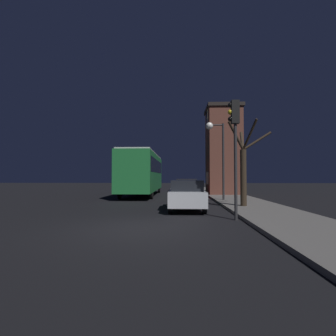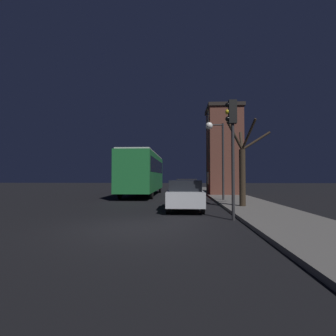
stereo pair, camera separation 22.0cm
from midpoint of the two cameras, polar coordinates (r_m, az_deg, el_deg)
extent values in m
plane|color=black|center=(8.77, -7.18, -12.76)|extent=(120.00, 120.00, 0.00)
cube|color=#514F4C|center=(9.48, 27.05, -11.33)|extent=(3.15, 60.00, 0.14)
cube|color=brown|center=(24.24, 11.68, 3.44)|extent=(2.85, 3.50, 7.51)
cube|color=black|center=(24.91, 11.62, 12.43)|extent=(3.09, 3.74, 0.30)
cube|color=#E5C67F|center=(23.45, 8.42, -2.17)|extent=(0.03, 0.70, 1.10)
cube|color=#E5C67F|center=(24.44, 8.18, -2.16)|extent=(0.03, 0.70, 1.10)
cube|color=#E5C67F|center=(24.06, 8.36, 11.08)|extent=(0.03, 0.70, 1.10)
cube|color=black|center=(25.03, 8.11, 10.57)|extent=(0.03, 0.70, 1.10)
cylinder|color=#28282B|center=(17.65, 11.60, 1.41)|extent=(0.14, 0.14, 5.05)
cylinder|color=#28282B|center=(17.89, 10.11, 9.20)|extent=(0.90, 0.09, 0.09)
sphere|color=white|center=(17.82, 8.65, 9.06)|extent=(0.47, 0.47, 0.47)
cylinder|color=#28282B|center=(10.31, 13.92, -0.77)|extent=(0.12, 0.12, 3.70)
cube|color=black|center=(10.61, 13.82, 11.75)|extent=(0.30, 0.24, 0.90)
sphere|color=black|center=(10.64, 12.83, 13.20)|extent=(0.20, 0.20, 0.20)
sphere|color=yellow|center=(10.57, 12.84, 11.78)|extent=(0.20, 0.20, 0.20)
sphere|color=black|center=(10.51, 12.85, 10.35)|extent=(0.20, 0.20, 0.20)
cylinder|color=#2D2319|center=(14.18, 15.66, -2.04)|extent=(0.32, 0.32, 2.93)
cylinder|color=#2D2319|center=(14.04, 16.95, 6.94)|extent=(0.66, 0.90, 1.51)
cylinder|color=#2D2319|center=(14.50, 18.38, 5.60)|extent=(1.52, 0.16, 1.01)
cylinder|color=#2D2319|center=(13.97, 16.93, 6.94)|extent=(0.61, 1.02, 1.49)
cylinder|color=#2D2319|center=(15.00, 15.41, 5.70)|extent=(0.40, 1.48, 1.23)
cylinder|color=#2D2319|center=(13.93, 14.16, 6.80)|extent=(1.03, 0.82, 1.44)
cube|color=#1E6B33|center=(23.36, -5.79, -1.01)|extent=(2.56, 11.62, 3.07)
cube|color=black|center=(23.38, -5.78, 0.35)|extent=(2.58, 10.69, 1.11)
cube|color=#B2B2B2|center=(23.44, -5.78, 2.90)|extent=(2.44, 11.04, 0.12)
cylinder|color=black|center=(27.01, -2.15, -4.39)|extent=(0.18, 0.96, 0.96)
cylinder|color=black|center=(27.30, -7.16, -4.35)|extent=(0.18, 0.96, 0.96)
cylinder|color=black|center=(19.50, -3.89, -5.35)|extent=(0.18, 0.96, 0.96)
cylinder|color=black|center=(19.90, -10.76, -5.25)|extent=(0.18, 0.96, 0.96)
cube|color=#B7BABF|center=(13.08, 3.55, -6.37)|extent=(1.71, 3.93, 0.68)
cube|color=black|center=(12.85, 3.56, -3.80)|extent=(1.50, 2.04, 0.51)
cylinder|color=black|center=(14.42, 6.50, -7.30)|extent=(0.18, 0.59, 0.59)
cylinder|color=black|center=(14.39, 0.37, -7.33)|extent=(0.18, 0.59, 0.59)
cylinder|color=black|center=(11.88, 7.41, -8.46)|extent=(0.18, 0.59, 0.59)
cylinder|color=black|center=(11.85, -0.06, -8.49)|extent=(0.18, 0.59, 0.59)
cube|color=#B21E19|center=(21.86, 3.66, -4.64)|extent=(1.82, 4.51, 0.63)
cube|color=black|center=(21.61, 3.67, -3.10)|extent=(1.60, 2.35, 0.55)
cylinder|color=black|center=(23.37, 5.60, -5.23)|extent=(0.18, 0.59, 0.59)
cylinder|color=black|center=(23.33, 1.55, -5.24)|extent=(0.18, 0.59, 0.59)
cylinder|color=black|center=(20.45, 6.07, -5.71)|extent=(0.18, 0.59, 0.59)
cylinder|color=black|center=(20.41, 1.44, -5.72)|extent=(0.18, 0.59, 0.59)
camera|label=1|loc=(0.11, -90.33, 0.01)|focal=28.00mm
camera|label=2|loc=(0.11, 89.67, -0.01)|focal=28.00mm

